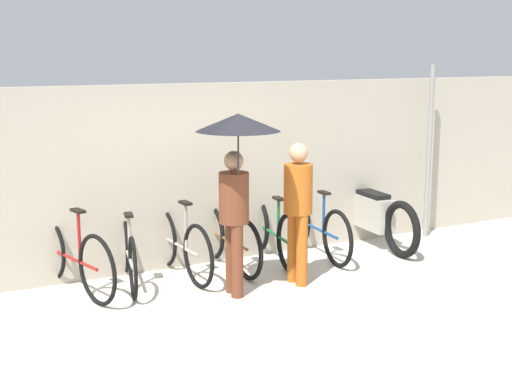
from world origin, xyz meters
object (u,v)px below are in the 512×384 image
(parked_bicycle_3, at_px, (228,238))
(parked_bicycle_1, at_px, (129,253))
(pedestrian_leading, at_px, (236,160))
(parked_bicycle_0, at_px, (72,257))
(parked_bicycle_2, at_px, (180,244))
(parked_bicycle_4, at_px, (273,232))
(parked_bicycle_5, at_px, (316,227))
(motorcycle, at_px, (372,215))
(pedestrian_center, at_px, (298,203))

(parked_bicycle_3, bearing_deg, parked_bicycle_1, 89.62)
(pedestrian_leading, bearing_deg, parked_bicycle_0, -26.72)
(parked_bicycle_1, bearing_deg, parked_bicycle_2, -76.27)
(parked_bicycle_1, distance_m, parked_bicycle_4, 1.87)
(parked_bicycle_3, relative_size, pedestrian_leading, 0.85)
(parked_bicycle_4, xyz_separation_m, parked_bicycle_5, (0.62, -0.03, -0.00))
(parked_bicycle_3, bearing_deg, parked_bicycle_0, 88.31)
(parked_bicycle_4, bearing_deg, parked_bicycle_5, -85.14)
(parked_bicycle_3, relative_size, motorcycle, 0.80)
(parked_bicycle_0, height_order, parked_bicycle_5, parked_bicycle_5)
(motorcycle, bearing_deg, pedestrian_leading, 116.06)
(parked_bicycle_2, height_order, pedestrian_leading, pedestrian_leading)
(pedestrian_leading, bearing_deg, parked_bicycle_1, -40.64)
(parked_bicycle_3, distance_m, parked_bicycle_5, 1.25)
(parked_bicycle_4, relative_size, motorcycle, 0.85)
(pedestrian_leading, xyz_separation_m, pedestrian_center, (0.80, 0.09, -0.56))
(parked_bicycle_3, xyz_separation_m, motorcycle, (2.20, 0.06, 0.04))
(parked_bicycle_4, bearing_deg, parked_bicycle_0, 97.37)
(parked_bicycle_1, distance_m, pedestrian_leading, 1.72)
(parked_bicycle_0, distance_m, parked_bicycle_2, 1.25)
(pedestrian_center, bearing_deg, pedestrian_leading, 3.92)
(parked_bicycle_2, height_order, motorcycle, parked_bicycle_2)
(pedestrian_center, bearing_deg, parked_bicycle_4, -103.84)
(parked_bicycle_5, distance_m, pedestrian_center, 1.31)
(pedestrian_leading, distance_m, pedestrian_center, 0.98)
(parked_bicycle_2, bearing_deg, pedestrian_leading, -167.35)
(parked_bicycle_1, relative_size, parked_bicycle_5, 0.90)
(parked_bicycle_1, xyz_separation_m, parked_bicycle_4, (1.87, 0.03, 0.01))
(parked_bicycle_4, relative_size, pedestrian_center, 1.11)
(parked_bicycle_2, relative_size, pedestrian_leading, 0.86)
(pedestrian_leading, height_order, pedestrian_center, pedestrian_leading)
(parked_bicycle_4, height_order, pedestrian_leading, pedestrian_leading)
(parked_bicycle_1, relative_size, parked_bicycle_3, 0.98)
(parked_bicycle_1, xyz_separation_m, parked_bicycle_2, (0.62, 0.01, 0.02))
(parked_bicycle_1, bearing_deg, parked_bicycle_5, -77.09)
(parked_bicycle_3, xyz_separation_m, pedestrian_leading, (-0.36, -0.97, 1.11))
(pedestrian_leading, bearing_deg, pedestrian_center, -167.11)
(parked_bicycle_0, distance_m, parked_bicycle_3, 1.87)
(parked_bicycle_3, xyz_separation_m, parked_bicycle_5, (1.25, -0.01, -0.00))
(parked_bicycle_5, bearing_deg, parked_bicycle_0, 94.23)
(parked_bicycle_3, xyz_separation_m, pedestrian_center, (0.44, -0.88, 0.56))
(parked_bicycle_0, distance_m, pedestrian_leading, 2.11)
(parked_bicycle_5, distance_m, pedestrian_leading, 2.18)
(parked_bicycle_0, relative_size, parked_bicycle_2, 1.08)
(parked_bicycle_5, relative_size, motorcycle, 0.87)
(parked_bicycle_4, distance_m, pedestrian_leading, 1.78)
(parked_bicycle_3, height_order, motorcycle, parked_bicycle_3)
(parked_bicycle_0, xyz_separation_m, parked_bicycle_4, (2.50, -0.01, -0.02))
(motorcycle, bearing_deg, parked_bicycle_0, 94.66)
(parked_bicycle_2, height_order, parked_bicycle_3, parked_bicycle_3)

